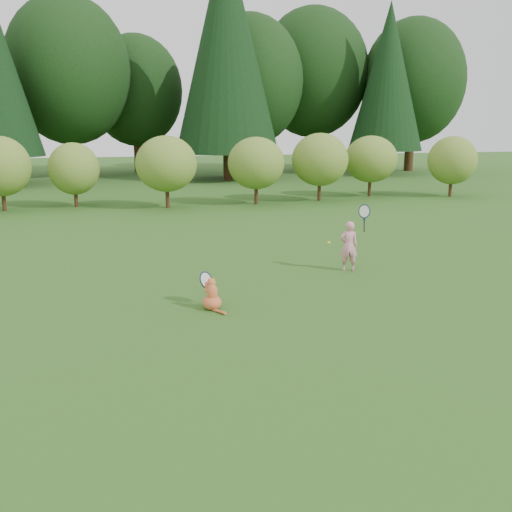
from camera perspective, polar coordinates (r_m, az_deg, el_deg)
name	(u,v)px	position (r m, az deg, el deg)	size (l,w,h in m)	color
ground	(257,308)	(9.54, 0.10, -5.21)	(100.00, 100.00, 0.00)	#315818
shrub_row	(166,169)	(21.93, -9.00, 8.63)	(28.00, 3.00, 2.80)	#5B7D26
woodland_backdrop	(140,36)	(32.16, -11.53, 20.73)	(48.00, 10.00, 15.00)	black
child	(349,245)	(12.01, 9.30, 1.11)	(0.61, 0.40, 1.56)	pink
cat	(212,293)	(9.45, -4.46, -3.67)	(0.41, 0.79, 0.71)	#D14D28
tennis_ball	(329,243)	(10.41, 7.27, 1.33)	(0.06, 0.06, 0.06)	#A9E01A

